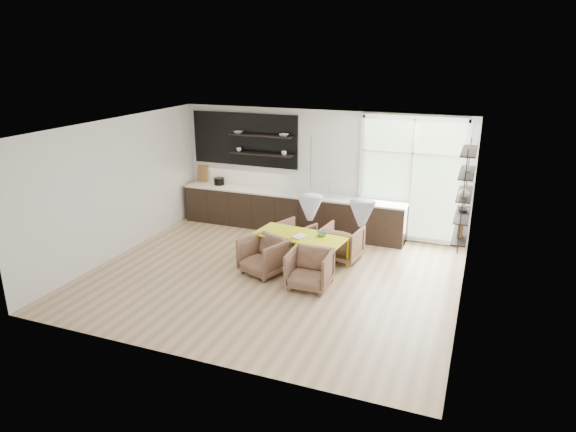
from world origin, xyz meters
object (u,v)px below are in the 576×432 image
object	(u,v)px
dining_table	(301,237)
wire_stool	(254,245)
armchair_front_right	(310,269)
armchair_back_right	(342,243)
armchair_front_left	(264,256)
armchair_back_left	(295,237)

from	to	relation	value
dining_table	wire_stool	size ratio (longest dim) A/B	4.82
dining_table	armchair_front_right	bearing A→B (deg)	-53.60
wire_stool	armchair_back_right	bearing A→B (deg)	16.01
armchair_front_left	wire_stool	size ratio (longest dim) A/B	2.00
armchair_front_right	wire_stool	size ratio (longest dim) A/B	1.97
armchair_front_right	armchair_back_right	bearing A→B (deg)	80.86
armchair_back_left	armchair_front_right	bearing A→B (deg)	140.06
armchair_back_right	dining_table	bearing A→B (deg)	50.89
armchair_back_right	armchair_front_left	distance (m)	1.76
armchair_front_right	armchair_back_left	bearing A→B (deg)	117.06
armchair_back_right	wire_stool	world-z (taller)	armchair_back_right
armchair_front_left	armchair_front_right	world-z (taller)	armchair_front_left
armchair_front_left	dining_table	bearing A→B (deg)	68.73
armchair_front_left	wire_stool	distance (m)	0.93
armchair_front_left	armchair_front_right	size ratio (longest dim) A/B	1.01
dining_table	armchair_back_left	bearing A→B (deg)	124.40
armchair_back_right	armchair_front_right	world-z (taller)	armchair_back_right
armchair_front_left	wire_stool	world-z (taller)	armchair_front_left
armchair_back_right	wire_stool	bearing A→B (deg)	22.99
armchair_front_right	wire_stool	xyz separation A→B (m)	(-1.60, 1.00, -0.10)
armchair_back_right	armchair_front_left	size ratio (longest dim) A/B	0.99
armchair_back_left	armchair_front_right	xyz separation A→B (m)	(0.87, -1.58, 0.03)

